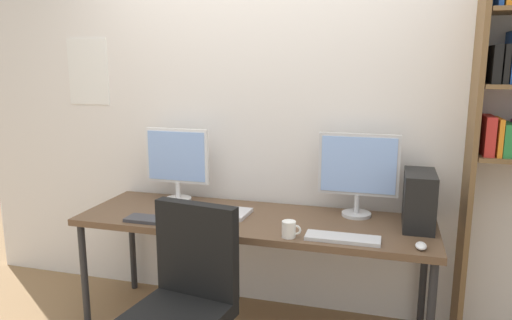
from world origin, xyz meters
TOP-DOWN VIEW (x-y plane):
  - wall_back at (-0.00, 1.02)m, footprint 4.55×0.11m
  - desk at (0.00, 0.60)m, footprint 2.15×0.68m
  - monitor_left at (-0.60, 0.81)m, footprint 0.44×0.18m
  - monitor_right at (0.60, 0.81)m, footprint 0.48×0.18m
  - pc_tower at (0.95, 0.70)m, footprint 0.17×0.34m
  - keyboard_left at (-0.56, 0.37)m, footprint 0.33×0.13m
  - keyboard_right at (0.56, 0.37)m, footprint 0.40×0.13m
  - computer_mouse at (0.96, 0.35)m, footprint 0.06×0.10m
  - laptop_closed at (-0.20, 0.61)m, footprint 0.33×0.24m
  - coffee_mug at (0.28, 0.33)m, footprint 0.11×0.08m

SIDE VIEW (x-z plane):
  - desk at x=0.00m, z-range 0.32..1.06m
  - keyboard_left at x=-0.56m, z-range 0.74..0.76m
  - keyboard_right at x=0.56m, z-range 0.74..0.76m
  - laptop_closed at x=-0.20m, z-range 0.74..0.76m
  - computer_mouse at x=0.96m, z-range 0.74..0.77m
  - coffee_mug at x=0.28m, z-range 0.74..0.83m
  - pc_tower at x=0.95m, z-range 0.74..1.06m
  - monitor_left at x=-0.60m, z-range 0.77..1.27m
  - monitor_right at x=0.60m, z-range 0.77..1.29m
  - wall_back at x=0.00m, z-range 0.00..2.60m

